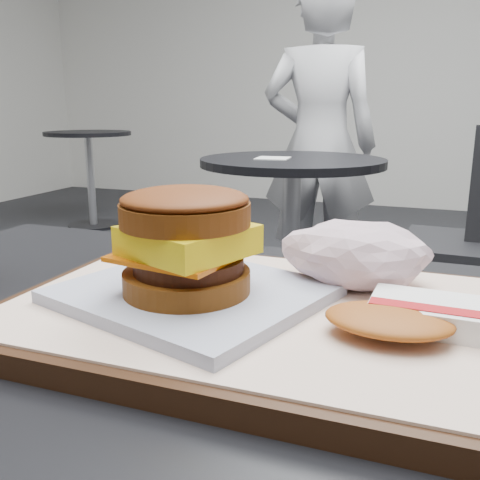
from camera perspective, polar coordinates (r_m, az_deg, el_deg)
name	(u,v)px	position (r m, az deg, el deg)	size (l,w,h in m)	color
serving_tray	(247,313)	(0.43, 0.74, -7.79)	(0.38, 0.28, 0.02)	black
breakfast_sandwich	(188,254)	(0.42, -5.54, -1.54)	(0.23, 0.22, 0.09)	silver
hash_brown	(415,317)	(0.39, 18.18, -7.79)	(0.12, 0.09, 0.02)	white
crumpled_wrapper	(355,253)	(0.47, 12.20, -1.41)	(0.13, 0.10, 0.06)	silver
neighbor_table	(291,210)	(2.08, 5.49, 3.19)	(0.70, 0.70, 0.75)	black
napkin	(273,158)	(2.02, 3.52, 8.70)	(0.12, 0.12, 0.00)	silver
patron	(319,145)	(2.66, 8.44, 10.02)	(0.55, 0.36, 1.52)	silver
bg_table_mid	(89,156)	(4.38, -15.79, 8.62)	(0.66, 0.66, 0.75)	black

